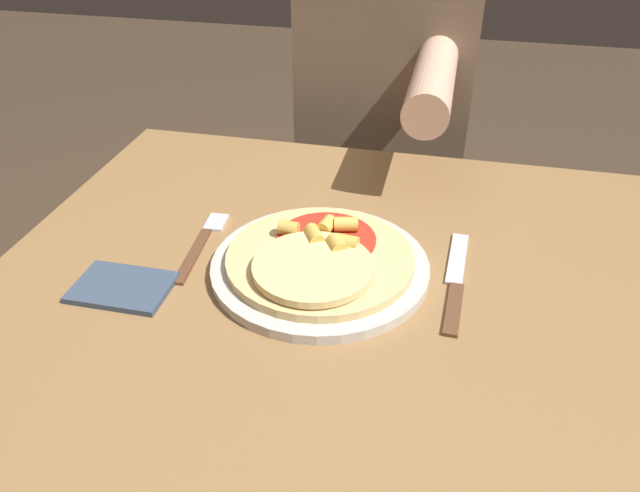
% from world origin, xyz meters
% --- Properties ---
extents(dining_table, '(0.93, 0.83, 0.75)m').
position_xyz_m(dining_table, '(0.00, 0.00, 0.62)').
color(dining_table, olive).
rests_on(dining_table, ground_plane).
extents(plate, '(0.29, 0.29, 0.01)m').
position_xyz_m(plate, '(-0.03, 0.03, 0.76)').
color(plate, beige).
rests_on(plate, dining_table).
extents(pizza, '(0.25, 0.25, 0.04)m').
position_xyz_m(pizza, '(-0.03, 0.03, 0.78)').
color(pizza, '#DBBC7A').
rests_on(pizza, plate).
extents(fork, '(0.03, 0.18, 0.00)m').
position_xyz_m(fork, '(-0.21, 0.06, 0.76)').
color(fork, brown).
rests_on(fork, dining_table).
extents(knife, '(0.03, 0.22, 0.00)m').
position_xyz_m(knife, '(0.14, 0.04, 0.76)').
color(knife, brown).
rests_on(knife, dining_table).
extents(napkin, '(0.12, 0.08, 0.01)m').
position_xyz_m(napkin, '(-0.27, -0.06, 0.76)').
color(napkin, '#38475B').
rests_on(napkin, dining_table).
extents(person_diner, '(0.34, 0.52, 1.20)m').
position_xyz_m(person_diner, '(-0.02, 0.63, 0.70)').
color(person_diner, '#2D2D38').
rests_on(person_diner, ground_plane).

